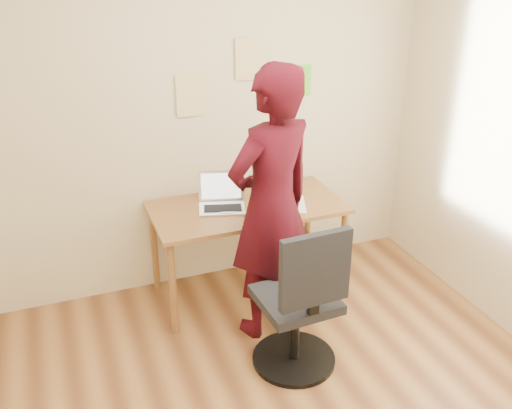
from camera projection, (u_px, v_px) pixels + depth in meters
name	position (u px, v px, depth m)	size (l,w,h in m)	color
room	(304.00, 211.00, 2.66)	(3.58, 3.58, 2.78)	brown
desk	(247.00, 216.00, 4.19)	(1.40, 0.70, 0.74)	brown
laptop	(222.00, 200.00, 4.12)	(0.39, 0.37, 0.24)	silver
paper_sheet	(290.00, 204.00, 4.18)	(0.22, 0.31, 0.00)	white
phone	(278.00, 212.00, 4.05)	(0.10, 0.15, 0.01)	black
wall_note_left	(191.00, 96.00, 4.05)	(0.21, 0.00, 0.30)	#D9C081
wall_note_mid	(249.00, 59.00, 4.10)	(0.21, 0.00, 0.30)	#D9C081
wall_note_right	(300.00, 81.00, 4.31)	(0.18, 0.00, 0.24)	#64CD2E
office_chair	(301.00, 310.00, 3.49)	(0.54, 0.54, 1.04)	black
person	(271.00, 206.00, 3.69)	(0.68, 0.45, 1.86)	#35070F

